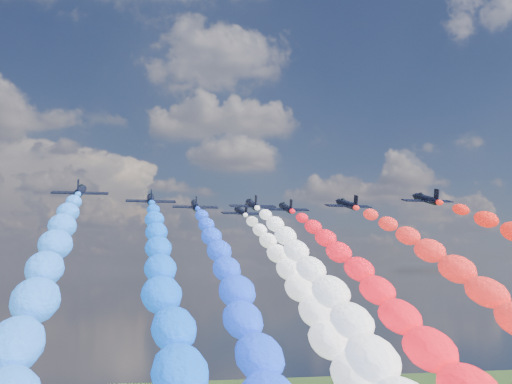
{
  "coord_description": "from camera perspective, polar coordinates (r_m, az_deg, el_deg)",
  "views": [
    {
      "loc": [
        -26.07,
        -122.47,
        88.4
      ],
      "look_at": [
        0.0,
        4.0,
        104.7
      ],
      "focal_mm": 44.07,
      "sensor_mm": 36.0,
      "label": 1
    }
  ],
  "objects": [
    {
      "name": "jet_0",
      "position": [
        116.94,
        -15.65,
        0.1
      ],
      "size": [
        9.99,
        13.6,
        5.84
      ],
      "primitive_type": null,
      "rotation": [
        0.23,
        0.0,
        -0.01
      ],
      "color": "black"
    },
    {
      "name": "trail_0",
      "position": [
        60.52,
        -20.06,
        -13.45
      ],
      "size": [
        6.46,
        108.08,
        46.59
      ],
      "primitive_type": null,
      "color": "blue"
    },
    {
      "name": "jet_1",
      "position": [
        127.59,
        -9.53,
        -0.66
      ],
      "size": [
        10.08,
        13.67,
        5.84
      ],
      "primitive_type": null,
      "rotation": [
        0.23,
        0.0,
        -0.02
      ],
      "color": "black"
    },
    {
      "name": "trail_1",
      "position": [
        70.96,
        -8.11,
        -12.82
      ],
      "size": [
        6.46,
        108.08,
        46.59
      ],
      "primitive_type": null,
      "color": "blue"
    },
    {
      "name": "jet_2",
      "position": [
        137.88,
        -5.56,
        -1.21
      ],
      "size": [
        10.53,
        13.99,
        5.84
      ],
      "primitive_type": null,
      "rotation": [
        0.23,
        0.0,
        -0.05
      ],
      "color": "black"
    },
    {
      "name": "trail_2",
      "position": [
        81.73,
        -1.43,
        -12.14
      ],
      "size": [
        6.46,
        108.08,
        46.59
      ],
      "primitive_type": null,
      "color": "blue"
    },
    {
      "name": "jet_3",
      "position": [
        135.47,
        -0.36,
        -1.13
      ],
      "size": [
        10.18,
        13.74,
        5.84
      ],
      "primitive_type": null,
      "rotation": [
        0.23,
        0.0,
        -0.03
      ],
      "color": "black"
    },
    {
      "name": "trail_3",
      "position": [
        80.62,
        7.66,
        -12.14
      ],
      "size": [
        6.46,
        108.08,
        46.59
      ],
      "primitive_type": null,
      "color": "white"
    },
    {
      "name": "jet_4",
      "position": [
        152.11,
        -1.34,
        -1.8
      ],
      "size": [
        10.71,
        14.11,
        5.84
      ],
      "primitive_type": null,
      "rotation": [
        0.23,
        0.0,
        0.07
      ],
      "color": "black"
    },
    {
      "name": "trail_4",
      "position": [
        96.89,
        4.71,
        -11.34
      ],
      "size": [
        6.46,
        108.08,
        46.59
      ],
      "primitive_type": null,
      "color": "white"
    },
    {
      "name": "jet_5",
      "position": [
        142.96,
        2.75,
        -1.45
      ],
      "size": [
        10.07,
        13.66,
        5.84
      ],
      "primitive_type": null,
      "rotation": [
        0.23,
        0.0,
        -0.02
      ],
      "color": "black"
    },
    {
      "name": "trail_5",
      "position": [
        89.16,
        12.04,
        -11.57
      ],
      "size": [
        6.46,
        108.08,
        46.59
      ],
      "primitive_type": null,
      "color": "#FB0F20"
    },
    {
      "name": "jet_6",
      "position": [
        136.59,
        8.27,
        -1.11
      ],
      "size": [
        10.52,
        13.98,
        5.84
      ],
      "primitive_type": null,
      "rotation": [
        0.23,
        0.0,
        0.05
      ],
      "color": "black"
    },
    {
      "name": "trail_6",
      "position": [
        85.46,
        21.72,
        -11.42
      ],
      "size": [
        6.46,
        108.08,
        46.59
      ],
      "primitive_type": null,
      "color": "red"
    },
    {
      "name": "jet_7",
      "position": [
        129.7,
        15.17,
        -0.61
      ],
      "size": [
        10.23,
        13.78,
        5.84
      ],
      "primitive_type": null,
      "rotation": [
        0.23,
        0.0,
        -0.03
      ],
      "color": "black"
    }
  ]
}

